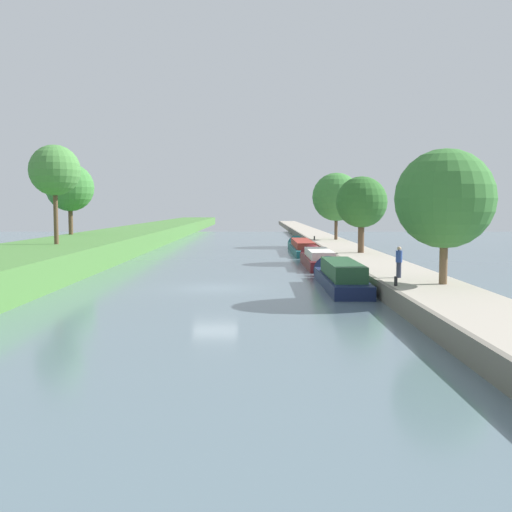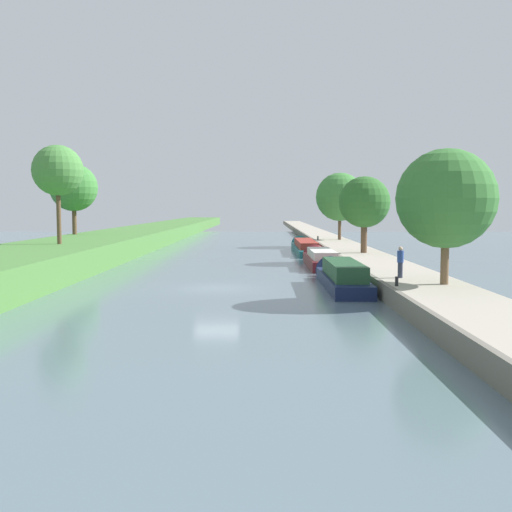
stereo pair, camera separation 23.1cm
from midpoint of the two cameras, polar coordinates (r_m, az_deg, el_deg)
ground_plane at (r=34.57m, az=-3.53°, el=-3.03°), size 160.00×160.00×0.00m
right_towpath at (r=35.42m, az=14.06°, el=-2.29°), size 4.08×260.00×0.84m
stone_quay at (r=34.97m, az=10.61°, el=-2.28°), size 0.25×260.00×0.89m
narrowboat_navy at (r=35.59m, az=8.13°, el=-1.85°), size 2.04×11.34×2.17m
narrowboat_maroon at (r=47.94m, az=6.14°, el=-0.25°), size 2.09×10.79×1.98m
narrowboat_teal at (r=62.69m, az=4.68°, el=0.87°), size 2.10×16.17×1.99m
tree_rightbank_near at (r=30.80m, az=17.60°, el=5.13°), size 4.81×4.81×6.56m
tree_rightbank_midnear at (r=50.64m, az=10.25°, el=4.97°), size 4.19×4.19×6.26m
tree_rightbank_midfar at (r=70.73m, az=7.96°, el=5.50°), size 5.53×5.53×7.67m
tree_leftbank_downstream at (r=47.90m, az=-17.95°, el=7.61°), size 3.76×3.76×7.37m
tree_leftbank_upstream at (r=64.23m, az=-16.61°, el=6.15°), size 4.78×4.78×7.12m
person_walking at (r=33.13m, az=13.56°, el=-0.50°), size 0.34×0.34×1.66m
mooring_bollard_near at (r=29.72m, az=13.26°, el=-2.32°), size 0.16×0.16×0.45m
mooring_bollard_far at (r=69.69m, az=5.91°, el=1.68°), size 0.16×0.16×0.45m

